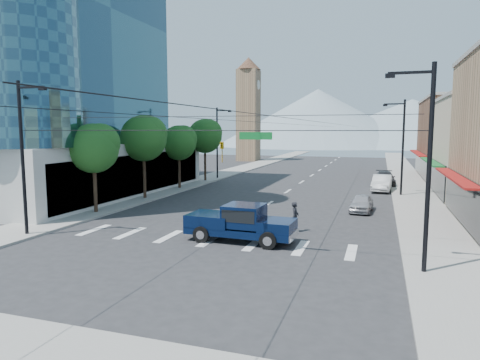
{
  "coord_description": "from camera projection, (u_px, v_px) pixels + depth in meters",
  "views": [
    {
      "loc": [
        8.82,
        -20.47,
        6.24
      ],
      "look_at": [
        0.26,
        5.6,
        3.0
      ],
      "focal_mm": 32.0,
      "sensor_mm": 36.0,
      "label": 1
    }
  ],
  "objects": [
    {
      "name": "ground",
      "position": [
        203.0,
        247.0,
        22.78
      ],
      "size": [
        160.0,
        160.0,
        0.0
      ],
      "primitive_type": "plane",
      "color": "#28282B",
      "rests_on": "ground"
    },
    {
      "name": "sidewalk_left",
      "position": [
        234.0,
        171.0,
        64.23
      ],
      "size": [
        4.0,
        120.0,
        0.15
      ],
      "primitive_type": "cube",
      "color": "gray",
      "rests_on": "ground"
    },
    {
      "name": "sidewalk_right",
      "position": [
        404.0,
        176.0,
        56.79
      ],
      "size": [
        4.0,
        120.0,
        0.15
      ],
      "primitive_type": "cube",
      "color": "gray",
      "rests_on": "ground"
    },
    {
      "name": "office_tower",
      "position": [
        12.0,
        46.0,
        42.3
      ],
      "size": [
        29.5,
        27.0,
        30.0
      ],
      "color": "#B7B7B2",
      "rests_on": "ground"
    },
    {
      "name": "shop_far",
      "position": [
        474.0,
        140.0,
        53.74
      ],
      "size": [
        12.0,
        18.0,
        10.0
      ],
      "primitive_type": "cube",
      "color": "brown",
      "rests_on": "ground"
    },
    {
      "name": "clock_tower",
      "position": [
        248.0,
        107.0,
        85.15
      ],
      "size": [
        4.8,
        4.8,
        20.4
      ],
      "color": "#8C6B4C",
      "rests_on": "ground"
    },
    {
      "name": "mountain_left",
      "position": [
        318.0,
        117.0,
        167.67
      ],
      "size": [
        80.0,
        80.0,
        22.0
      ],
      "primitive_type": "cone",
      "color": "gray",
      "rests_on": "ground"
    },
    {
      "name": "mountain_right",
      "position": [
        412.0,
        123.0,
        166.49
      ],
      "size": [
        90.0,
        90.0,
        18.0
      ],
      "primitive_type": "cone",
      "color": "gray",
      "rests_on": "ground"
    },
    {
      "name": "tree_near",
      "position": [
        96.0,
        147.0,
        31.38
      ],
      "size": [
        3.65,
        3.64,
        6.71
      ],
      "color": "black",
      "rests_on": "ground"
    },
    {
      "name": "tree_midnear",
      "position": [
        145.0,
        137.0,
        37.92
      ],
      "size": [
        4.09,
        4.09,
        7.52
      ],
      "color": "black",
      "rests_on": "ground"
    },
    {
      "name": "tree_midfar",
      "position": [
        180.0,
        142.0,
        44.59
      ],
      "size": [
        3.65,
        3.64,
        6.71
      ],
      "color": "black",
      "rests_on": "ground"
    },
    {
      "name": "tree_far",
      "position": [
        206.0,
        135.0,
        51.13
      ],
      "size": [
        4.09,
        4.09,
        7.52
      ],
      "color": "black",
      "rests_on": "ground"
    },
    {
      "name": "signal_rig",
      "position": [
        197.0,
        162.0,
        21.24
      ],
      "size": [
        21.8,
        0.2,
        9.0
      ],
      "color": "black",
      "rests_on": "ground"
    },
    {
      "name": "lamp_pole_nw",
      "position": [
        218.0,
        140.0,
        53.82
      ],
      "size": [
        2.0,
        0.25,
        9.0
      ],
      "color": "black",
      "rests_on": "ground"
    },
    {
      "name": "lamp_pole_ne",
      "position": [
        401.0,
        144.0,
        39.65
      ],
      "size": [
        2.0,
        0.25,
        9.0
      ],
      "color": "black",
      "rests_on": "ground"
    },
    {
      "name": "pickup_truck",
      "position": [
        240.0,
        222.0,
        23.94
      ],
      "size": [
        6.27,
        2.6,
        2.1
      ],
      "rotation": [
        0.0,
        0.0,
        -0.04
      ],
      "color": "#071536",
      "rests_on": "ground"
    },
    {
      "name": "pedestrian",
      "position": [
        295.0,
        217.0,
        26.15
      ],
      "size": [
        0.47,
        0.69,
        1.85
      ],
      "primitive_type": "imported",
      "rotation": [
        0.0,
        0.0,
        1.53
      ],
      "color": "black",
      "rests_on": "ground"
    },
    {
      "name": "parked_car_near",
      "position": [
        361.0,
        203.0,
        32.64
      ],
      "size": [
        1.82,
        3.98,
        1.32
      ],
      "primitive_type": "imported",
      "rotation": [
        0.0,
        0.0,
        -0.07
      ],
      "color": "#B5B4B9",
      "rests_on": "ground"
    },
    {
      "name": "parked_car_mid",
      "position": [
        382.0,
        183.0,
        43.56
      ],
      "size": [
        2.11,
        5.13,
        1.65
      ],
      "primitive_type": "imported",
      "rotation": [
        0.0,
        0.0,
        -0.07
      ],
      "color": "silver",
      "rests_on": "ground"
    },
    {
      "name": "parked_car_far",
      "position": [
        385.0,
        179.0,
        48.04
      ],
      "size": [
        2.37,
        5.42,
        1.55
      ],
      "primitive_type": "imported",
      "rotation": [
        0.0,
        0.0,
        0.04
      ],
      "color": "#2C2C2E",
      "rests_on": "ground"
    }
  ]
}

